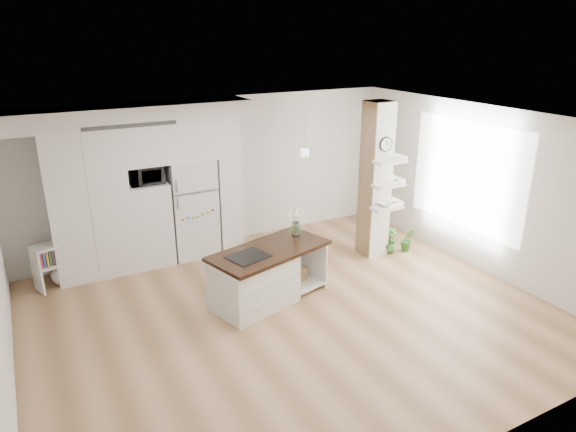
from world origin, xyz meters
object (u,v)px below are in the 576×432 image
(kitchen_island, at_px, (260,276))
(bookshelf, at_px, (58,267))
(refrigerator, at_px, (192,207))
(floor_plant_a, at_px, (407,240))

(kitchen_island, relative_size, bookshelf, 2.74)
(kitchen_island, bearing_deg, refrigerator, 81.83)
(refrigerator, xyz_separation_m, floor_plant_a, (3.43, -1.73, -0.65))
(refrigerator, relative_size, bookshelf, 2.48)
(kitchen_island, xyz_separation_m, floor_plant_a, (3.15, 0.43, -0.20))
(refrigerator, xyz_separation_m, bookshelf, (-2.26, -0.17, -0.57))
(floor_plant_a, bearing_deg, kitchen_island, -172.27)
(floor_plant_a, bearing_deg, bookshelf, 164.68)
(bookshelf, xyz_separation_m, floor_plant_a, (5.69, -1.56, -0.09))
(bookshelf, bearing_deg, refrigerator, -14.39)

